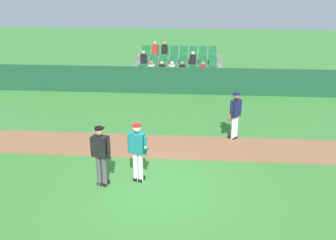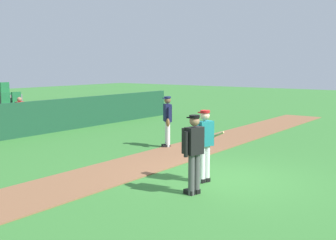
% 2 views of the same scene
% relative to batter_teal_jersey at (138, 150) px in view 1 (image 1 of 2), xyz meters
% --- Properties ---
extents(ground_plane, '(80.00, 80.00, 0.00)m').
position_rel_batter_teal_jersey_xyz_m(ground_plane, '(0.52, -0.24, -0.97)').
color(ground_plane, '#387A33').
extents(infield_dirt_path, '(28.00, 1.95, 0.03)m').
position_rel_batter_teal_jersey_xyz_m(infield_dirt_path, '(0.52, 2.44, -0.95)').
color(infield_dirt_path, brown).
rests_on(infield_dirt_path, ground).
extents(dugout_fence, '(20.00, 0.16, 1.38)m').
position_rel_batter_teal_jersey_xyz_m(dugout_fence, '(0.52, 9.14, -0.28)').
color(dugout_fence, '#19472D').
rests_on(dugout_fence, ground).
extents(stadium_bleachers, '(5.00, 2.95, 2.30)m').
position_rel_batter_teal_jersey_xyz_m(stadium_bleachers, '(0.50, 11.01, -0.34)').
color(stadium_bleachers, slate).
rests_on(stadium_bleachers, ground).
extents(batter_teal_jersey, '(0.59, 0.80, 1.76)m').
position_rel_batter_teal_jersey_xyz_m(batter_teal_jersey, '(0.00, 0.00, 0.00)').
color(batter_teal_jersey, white).
rests_on(batter_teal_jersey, ground).
extents(umpire_home_plate, '(0.58, 0.37, 1.76)m').
position_rel_batter_teal_jersey_xyz_m(umpire_home_plate, '(-0.97, -0.30, 0.03)').
color(umpire_home_plate, '#4C4C4C').
rests_on(umpire_home_plate, ground).
extents(runner_navy_jersey, '(0.54, 0.52, 1.76)m').
position_rel_batter_teal_jersey_xyz_m(runner_navy_jersey, '(2.99, 3.30, -0.01)').
color(runner_navy_jersey, white).
rests_on(runner_navy_jersey, ground).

